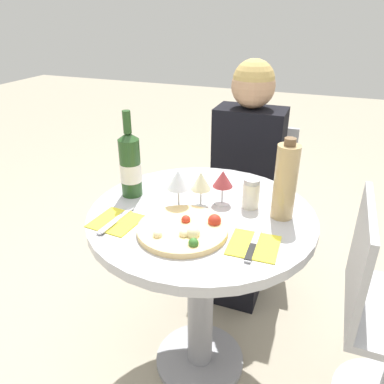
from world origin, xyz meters
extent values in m
plane|color=#9E937F|center=(0.00, 0.00, 0.00)|extent=(12.00, 12.00, 0.00)
cylinder|color=gray|center=(0.00, 0.00, 0.01)|extent=(0.39, 0.39, 0.02)
cylinder|color=gray|center=(0.00, 0.00, 0.38)|extent=(0.11, 0.11, 0.71)
cylinder|color=#B7B7BC|center=(0.00, 0.00, 0.75)|extent=(0.81, 0.81, 0.04)
cylinder|color=#ADADB2|center=(0.01, 0.68, 0.01)|extent=(0.40, 0.40, 0.01)
cylinder|color=#ADADB2|center=(0.01, 0.68, 0.22)|extent=(0.06, 0.06, 0.44)
cube|color=#ADADB2|center=(0.01, 0.68, 0.45)|extent=(0.44, 0.44, 0.03)
cube|color=#ADADB2|center=(0.01, 0.88, 0.66)|extent=(0.44, 0.02, 0.38)
cube|color=black|center=(0.01, 0.52, 0.23)|extent=(0.29, 0.32, 0.47)
cube|color=black|center=(0.01, 0.68, 0.73)|extent=(0.34, 0.20, 0.52)
sphere|color=tan|center=(0.01, 0.68, 1.09)|extent=(0.21, 0.21, 0.21)
sphere|color=tan|center=(0.01, 0.68, 1.12)|extent=(0.20, 0.20, 0.20)
cube|color=#ADADB2|center=(0.55, 0.08, 0.66)|extent=(0.02, 0.44, 0.38)
cylinder|color=#E5C17F|center=(-0.01, -0.15, 0.78)|extent=(0.30, 0.30, 0.02)
sphere|color=beige|center=(0.01, -0.20, 0.80)|extent=(0.03, 0.03, 0.03)
sphere|color=beige|center=(-0.06, -0.23, 0.79)|extent=(0.03, 0.03, 0.03)
sphere|color=#B22D1E|center=(0.08, -0.09, 0.80)|extent=(0.04, 0.04, 0.04)
sphere|color=#336B28|center=(0.06, -0.23, 0.80)|extent=(0.03, 0.03, 0.03)
sphere|color=#B22D1E|center=(-0.01, -0.11, 0.80)|extent=(0.03, 0.03, 0.03)
sphere|color=beige|center=(0.04, -0.18, 0.80)|extent=(0.04, 0.04, 0.04)
cylinder|color=#23471E|center=(-0.30, 0.03, 0.88)|extent=(0.08, 0.08, 0.22)
cone|color=#23471E|center=(-0.30, 0.03, 1.01)|extent=(0.08, 0.08, 0.03)
cylinder|color=#23471E|center=(-0.30, 0.03, 1.06)|extent=(0.03, 0.03, 0.08)
cylinder|color=silver|center=(-0.30, 0.03, 0.86)|extent=(0.08, 0.08, 0.07)
cylinder|color=tan|center=(0.27, 0.07, 0.90)|extent=(0.08, 0.08, 0.26)
cylinder|color=brown|center=(0.27, 0.07, 1.04)|extent=(0.04, 0.04, 0.02)
cylinder|color=silver|center=(0.15, 0.09, 0.82)|extent=(0.06, 0.06, 0.10)
cylinder|color=#B2B2B7|center=(0.15, 0.09, 0.87)|extent=(0.06, 0.06, 0.02)
cylinder|color=silver|center=(-0.09, -0.01, 0.77)|extent=(0.06, 0.06, 0.00)
cylinder|color=silver|center=(-0.09, -0.01, 0.81)|extent=(0.01, 0.01, 0.08)
cone|color=silver|center=(-0.09, -0.01, 0.88)|extent=(0.08, 0.08, 0.07)
cylinder|color=silver|center=(0.05, 0.09, 0.77)|extent=(0.06, 0.06, 0.00)
cylinder|color=silver|center=(0.05, 0.09, 0.81)|extent=(0.01, 0.01, 0.07)
cone|color=#9E383D|center=(0.05, 0.09, 0.87)|extent=(0.07, 0.07, 0.06)
cylinder|color=silver|center=(-0.02, 0.04, 0.77)|extent=(0.06, 0.06, 0.00)
cylinder|color=silver|center=(-0.02, 0.04, 0.80)|extent=(0.01, 0.01, 0.06)
cone|color=beige|center=(-0.02, 0.04, 0.87)|extent=(0.07, 0.07, 0.07)
cube|color=yellow|center=(-0.25, -0.17, 0.77)|extent=(0.16, 0.16, 0.00)
cube|color=silver|center=(-0.25, -0.17, 0.78)|extent=(0.03, 0.19, 0.00)
cube|color=silver|center=(-0.25, -0.22, 0.78)|extent=(0.03, 0.09, 0.00)
cube|color=yellow|center=(0.22, -0.14, 0.77)|extent=(0.15, 0.15, 0.00)
cube|color=silver|center=(0.22, -0.14, 0.78)|extent=(0.02, 0.19, 0.00)
cube|color=black|center=(0.22, -0.19, 0.78)|extent=(0.02, 0.09, 0.00)
camera|label=1|loc=(0.38, -1.10, 1.43)|focal=35.00mm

